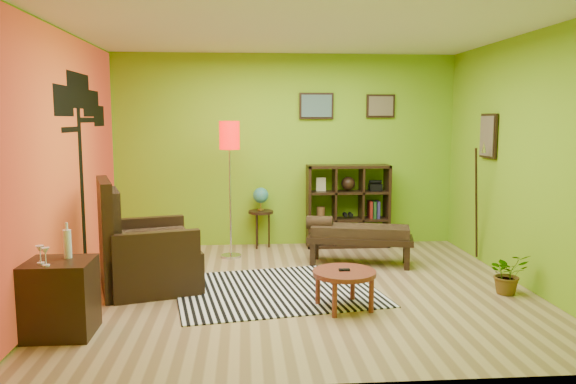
{
  "coord_description": "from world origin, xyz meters",
  "views": [
    {
      "loc": [
        -0.6,
        -5.98,
        1.87
      ],
      "look_at": [
        -0.12,
        0.24,
        1.05
      ],
      "focal_mm": 35.0,
      "sensor_mm": 36.0,
      "label": 1
    }
  ],
  "objects": [
    {
      "name": "potted_plant",
      "position": [
        2.2,
        -0.34,
        0.17
      ],
      "size": [
        0.44,
        0.48,
        0.35
      ],
      "primitive_type": "imported",
      "rotation": [
        0.0,
        0.0,
        0.07
      ],
      "color": "#26661E",
      "rests_on": "ground"
    },
    {
      "name": "zebra_rug",
      "position": [
        -0.27,
        -0.04,
        0.01
      ],
      "size": [
        2.4,
        2.05,
        0.01
      ],
      "primitive_type": "cube",
      "rotation": [
        0.0,
        0.0,
        0.17
      ],
      "color": "white",
      "rests_on": "ground"
    },
    {
      "name": "bench",
      "position": [
        0.83,
        1.0,
        0.39
      ],
      "size": [
        1.4,
        0.78,
        0.62
      ],
      "color": "black",
      "rests_on": "ground"
    },
    {
      "name": "side_cabinet",
      "position": [
        -2.2,
        -1.16,
        0.33
      ],
      "size": [
        0.56,
        0.51,
        0.97
      ],
      "color": "black",
      "rests_on": "ground"
    },
    {
      "name": "coffee_table",
      "position": [
        0.37,
        -0.68,
        0.33
      ],
      "size": [
        0.62,
        0.62,
        0.4
      ],
      "color": "maroon",
      "rests_on": "ground"
    },
    {
      "name": "globe_table",
      "position": [
        -0.37,
        2.05,
        0.67
      ],
      "size": [
        0.36,
        0.36,
        0.88
      ],
      "color": "black",
      "rests_on": "ground"
    },
    {
      "name": "room_shell",
      "position": [
        -0.09,
        0.01,
        1.8
      ],
      "size": [
        5.04,
        4.54,
        2.82
      ],
      "color": "#7AB41A",
      "rests_on": "ground"
    },
    {
      "name": "armchair",
      "position": [
        -1.73,
        0.16,
        0.37
      ],
      "size": [
        1.25,
        1.24,
        1.23
      ],
      "color": "black",
      "rests_on": "ground"
    },
    {
      "name": "ground",
      "position": [
        0.0,
        0.0,
        0.0
      ],
      "size": [
        5.0,
        5.0,
        0.0
      ],
      "primitive_type": "plane",
      "color": "tan",
      "rests_on": "ground"
    },
    {
      "name": "cube_shelf",
      "position": [
        0.91,
        2.03,
        0.6
      ],
      "size": [
        1.2,
        0.35,
        1.2
      ],
      "color": "black",
      "rests_on": "ground"
    },
    {
      "name": "floor_lamp",
      "position": [
        -0.8,
        1.49,
        1.49
      ],
      "size": [
        0.28,
        0.28,
        1.83
      ],
      "color": "silver",
      "rests_on": "ground"
    }
  ]
}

